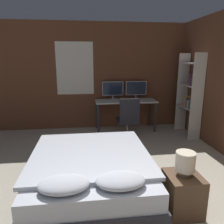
{
  "coord_description": "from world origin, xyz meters",
  "views": [
    {
      "loc": [
        -0.49,
        -1.57,
        1.81
      ],
      "look_at": [
        0.05,
        2.71,
        0.75
      ],
      "focal_mm": 35.0,
      "sensor_mm": 36.0,
      "label": 1
    }
  ],
  "objects_px": {
    "computer_mouse": "(138,101)",
    "office_chair": "(128,123)",
    "bed": "(91,172)",
    "keyboard": "(127,101)",
    "bedside_lamp": "(185,162)",
    "monitor_left": "(113,89)",
    "monitor_right": "(136,89)",
    "nightstand": "(182,194)",
    "desk": "(126,104)",
    "bookshelf": "(191,93)"
  },
  "relations": [
    {
      "from": "office_chair",
      "to": "desk",
      "type": "bearing_deg",
      "value": 83.25
    },
    {
      "from": "bed",
      "to": "computer_mouse",
      "type": "relative_size",
      "value": 27.65
    },
    {
      "from": "bed",
      "to": "nightstand",
      "type": "bearing_deg",
      "value": -30.83
    },
    {
      "from": "monitor_right",
      "to": "bookshelf",
      "type": "relative_size",
      "value": 0.28
    },
    {
      "from": "bedside_lamp",
      "to": "desk",
      "type": "distance_m",
      "value": 3.17
    },
    {
      "from": "keyboard",
      "to": "bookshelf",
      "type": "xyz_separation_m",
      "value": [
        1.43,
        -0.38,
        0.24
      ]
    },
    {
      "from": "desk",
      "to": "monitor_right",
      "type": "height_order",
      "value": "monitor_right"
    },
    {
      "from": "nightstand",
      "to": "monitor_right",
      "type": "relative_size",
      "value": 0.9
    },
    {
      "from": "nightstand",
      "to": "computer_mouse",
      "type": "bearing_deg",
      "value": 86.5
    },
    {
      "from": "bed",
      "to": "desk",
      "type": "height_order",
      "value": "desk"
    },
    {
      "from": "desk",
      "to": "computer_mouse",
      "type": "bearing_deg",
      "value": -34.83
    },
    {
      "from": "monitor_right",
      "to": "nightstand",
      "type": "bearing_deg",
      "value": -93.58
    },
    {
      "from": "keyboard",
      "to": "nightstand",
      "type": "bearing_deg",
      "value": -88.17
    },
    {
      "from": "bed",
      "to": "bedside_lamp",
      "type": "distance_m",
      "value": 1.31
    },
    {
      "from": "monitor_left",
      "to": "bookshelf",
      "type": "height_order",
      "value": "bookshelf"
    },
    {
      "from": "bed",
      "to": "monitor_right",
      "type": "xyz_separation_m",
      "value": [
        1.28,
        2.73,
        0.79
      ]
    },
    {
      "from": "bed",
      "to": "office_chair",
      "type": "height_order",
      "value": "office_chair"
    },
    {
      "from": "desk",
      "to": "bookshelf",
      "type": "bearing_deg",
      "value": -22.02
    },
    {
      "from": "monitor_right",
      "to": "bookshelf",
      "type": "distance_m",
      "value": 1.36
    },
    {
      "from": "bed",
      "to": "bedside_lamp",
      "type": "relative_size",
      "value": 6.73
    },
    {
      "from": "desk",
      "to": "office_chair",
      "type": "distance_m",
      "value": 0.82
    },
    {
      "from": "monitor_left",
      "to": "computer_mouse",
      "type": "xyz_separation_m",
      "value": [
        0.58,
        -0.39,
        -0.25
      ]
    },
    {
      "from": "keyboard",
      "to": "monitor_left",
      "type": "bearing_deg",
      "value": 128.12
    },
    {
      "from": "desk",
      "to": "office_chair",
      "type": "height_order",
      "value": "office_chair"
    },
    {
      "from": "bookshelf",
      "to": "desk",
      "type": "bearing_deg",
      "value": 157.98
    },
    {
      "from": "monitor_right",
      "to": "office_chair",
      "type": "relative_size",
      "value": 0.55
    },
    {
      "from": "monitor_left",
      "to": "bedside_lamp",
      "type": "bearing_deg",
      "value": -83.22
    },
    {
      "from": "nightstand",
      "to": "monitor_left",
      "type": "relative_size",
      "value": 0.9
    },
    {
      "from": "bedside_lamp",
      "to": "keyboard",
      "type": "xyz_separation_m",
      "value": [
        -0.1,
        2.98,
        0.13
      ]
    },
    {
      "from": "bookshelf",
      "to": "monitor_left",
      "type": "bearing_deg",
      "value": 155.94
    },
    {
      "from": "nightstand",
      "to": "bed",
      "type": "bearing_deg",
      "value": 149.17
    },
    {
      "from": "keyboard",
      "to": "bookshelf",
      "type": "height_order",
      "value": "bookshelf"
    },
    {
      "from": "nightstand",
      "to": "bedside_lamp",
      "type": "bearing_deg",
      "value": 90.0
    },
    {
      "from": "bed",
      "to": "bedside_lamp",
      "type": "bearing_deg",
      "value": -30.83
    },
    {
      "from": "computer_mouse",
      "to": "office_chair",
      "type": "relative_size",
      "value": 0.07
    },
    {
      "from": "bookshelf",
      "to": "computer_mouse",
      "type": "bearing_deg",
      "value": 161.53
    },
    {
      "from": "monitor_left",
      "to": "monitor_right",
      "type": "xyz_separation_m",
      "value": [
        0.61,
        0.0,
        0.0
      ]
    },
    {
      "from": "desk",
      "to": "computer_mouse",
      "type": "xyz_separation_m",
      "value": [
        0.28,
        -0.19,
        0.12
      ]
    },
    {
      "from": "bedside_lamp",
      "to": "monitor_right",
      "type": "bearing_deg",
      "value": 86.42
    },
    {
      "from": "computer_mouse",
      "to": "bookshelf",
      "type": "height_order",
      "value": "bookshelf"
    },
    {
      "from": "monitor_right",
      "to": "office_chair",
      "type": "height_order",
      "value": "monitor_right"
    },
    {
      "from": "office_chair",
      "to": "bed",
      "type": "bearing_deg",
      "value": -116.43
    },
    {
      "from": "bed",
      "to": "keyboard",
      "type": "xyz_separation_m",
      "value": [
        0.97,
        2.34,
        0.53
      ]
    },
    {
      "from": "bed",
      "to": "monitor_left",
      "type": "xyz_separation_m",
      "value": [
        0.67,
        2.73,
        0.79
      ]
    },
    {
      "from": "computer_mouse",
      "to": "bedside_lamp",
      "type": "bearing_deg",
      "value": -93.5
    },
    {
      "from": "nightstand",
      "to": "keyboard",
      "type": "xyz_separation_m",
      "value": [
        -0.1,
        2.98,
        0.54
      ]
    },
    {
      "from": "bedside_lamp",
      "to": "monitor_left",
      "type": "xyz_separation_m",
      "value": [
        -0.4,
        3.37,
        0.38
      ]
    },
    {
      "from": "monitor_left",
      "to": "keyboard",
      "type": "bearing_deg",
      "value": -51.88
    },
    {
      "from": "nightstand",
      "to": "keyboard",
      "type": "bearing_deg",
      "value": 91.83
    },
    {
      "from": "keyboard",
      "to": "bookshelf",
      "type": "bearing_deg",
      "value": -15.06
    }
  ]
}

